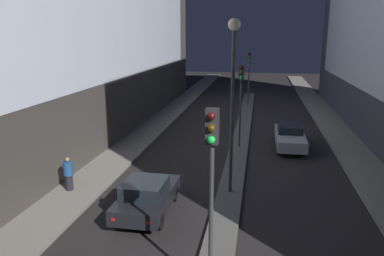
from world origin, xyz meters
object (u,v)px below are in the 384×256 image
car_left_lane (147,196)px  car_right_lane (290,136)px  traffic_light_mid (241,88)px  traffic_light_near (212,162)px  street_lamp (233,76)px  traffic_light_far (249,67)px  pedestrian_on_left_sidewalk (69,173)px

car_left_lane → car_right_lane: bearing=58.7°
traffic_light_mid → car_left_lane: bearing=-108.3°
traffic_light_near → street_lamp: street_lamp is taller
traffic_light_far → pedestrian_on_left_sidewalk: bearing=-106.9°
traffic_light_far → car_left_lane: (-3.13, -24.85, -3.12)m
traffic_light_mid → car_right_lane: size_ratio=1.06×
traffic_light_far → car_left_lane: traffic_light_far is taller
traffic_light_near → traffic_light_far: size_ratio=1.00×
street_lamp → car_right_lane: 9.65m
traffic_light_far → car_right_lane: 15.19m
car_left_lane → car_right_lane: size_ratio=0.84×
traffic_light_mid → pedestrian_on_left_sidewalk: size_ratio=3.28×
traffic_light_far → street_lamp: size_ratio=0.68×
traffic_light_near → traffic_light_mid: same height
traffic_light_near → car_right_lane: (3.13, 14.69, -3.12)m
pedestrian_on_left_sidewalk → street_lamp: bearing=9.1°
pedestrian_on_left_sidewalk → traffic_light_near: bearing=-38.2°
traffic_light_near → traffic_light_mid: 13.84m
traffic_light_near → street_lamp: bearing=90.0°
traffic_light_mid → car_right_lane: bearing=15.2°
traffic_light_mid → pedestrian_on_left_sidewalk: bearing=-131.2°
traffic_light_far → car_right_lane: traffic_light_far is taller
traffic_light_mid → street_lamp: bearing=-90.0°
street_lamp → car_right_lane: bearing=68.4°
car_right_lane → pedestrian_on_left_sidewalk: 13.71m
traffic_light_near → pedestrian_on_left_sidewalk: traffic_light_near is taller
street_lamp → pedestrian_on_left_sidewalk: size_ratio=4.83×
traffic_light_mid → car_left_lane: size_ratio=1.27×
traffic_light_mid → pedestrian_on_left_sidewalk: (-7.17, -8.20, -2.91)m
traffic_light_far → street_lamp: bearing=-90.0°
car_right_lane → traffic_light_far: bearing=102.2°
traffic_light_near → pedestrian_on_left_sidewalk: size_ratio=3.28×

